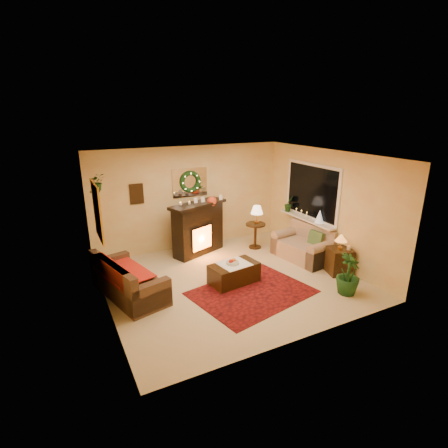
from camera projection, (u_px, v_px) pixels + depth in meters
name	position (u px, v px, depth m)	size (l,w,h in m)	color
floor	(232.00, 280.00, 7.38)	(5.00, 5.00, 0.00)	beige
ceiling	(232.00, 156.00, 6.57)	(5.00, 5.00, 0.00)	white
wall_back	(190.00, 198.00, 8.88)	(5.00, 5.00, 0.00)	#EFD88C
wall_front	(305.00, 264.00, 5.07)	(5.00, 5.00, 0.00)	#EFD88C
wall_left	(102.00, 242.00, 5.89)	(4.50, 4.50, 0.00)	#EFD88C
wall_right	(327.00, 207.00, 8.05)	(4.50, 4.50, 0.00)	#EFD88C
area_rug	(252.00, 292.00, 6.87)	(2.21, 1.66, 0.01)	#4D1216
sofa	(129.00, 274.00, 6.67)	(0.79, 1.79, 0.77)	brown
red_throw	(124.00, 271.00, 6.75)	(0.75, 1.22, 0.02)	red
fireplace	(198.00, 232.00, 8.64)	(1.34, 0.42, 1.23)	black
poinsettia	(212.00, 201.00, 8.54)	(0.24, 0.24, 0.24)	red
mantel_candle_a	(181.00, 207.00, 8.22)	(0.06, 0.06, 0.19)	beige
mantel_candle_b	(189.00, 206.00, 8.31)	(0.06, 0.06, 0.18)	white
mantel_mirror	(190.00, 182.00, 8.74)	(0.92, 0.02, 0.72)	white
wreath	(191.00, 182.00, 8.70)	(0.55, 0.55, 0.11)	#194719
wall_art	(137.00, 194.00, 8.20)	(0.32, 0.03, 0.48)	#381E11
gold_mirror	(97.00, 212.00, 6.02)	(0.03, 0.84, 1.00)	gold
hanging_plant	(98.00, 190.00, 6.65)	(0.33, 0.28, 0.36)	#194719
loveseat	(303.00, 242.00, 8.33)	(0.81, 1.39, 0.81)	gray
window_frame	(312.00, 192.00, 8.43)	(0.03, 1.86, 1.36)	white
window_glass	(311.00, 192.00, 8.43)	(0.02, 1.70, 1.22)	black
window_sill	(306.00, 219.00, 8.60)	(0.22, 1.86, 0.04)	white
mini_tree	(320.00, 216.00, 8.21)	(0.22, 0.22, 0.33)	silver
sill_plant	(289.00, 204.00, 9.11)	(0.30, 0.24, 0.54)	#1D4023
side_table_round	(255.00, 236.00, 9.04)	(0.51, 0.51, 0.66)	#4E3318
lamp_cream	(257.00, 215.00, 8.90)	(0.31, 0.31, 0.48)	beige
end_table_square	(339.00, 262.00, 7.62)	(0.47, 0.47, 0.57)	#532510
lamp_tiffany	(341.00, 242.00, 7.44)	(0.26, 0.26, 0.38)	orange
coffee_table	(234.00, 273.00, 7.22)	(1.00, 0.55, 0.42)	#502F1F
fruit_bowl	(233.00, 263.00, 7.13)	(0.26, 0.26, 0.06)	#B8BCA5
floor_palm	(349.00, 272.00, 6.72)	(1.37, 1.37, 2.45)	#1A371B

